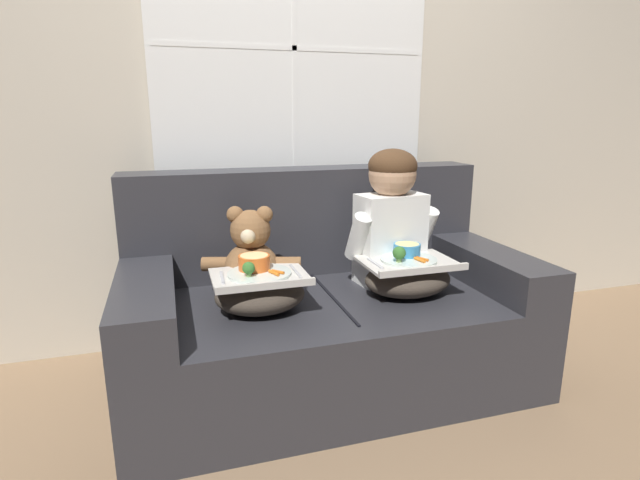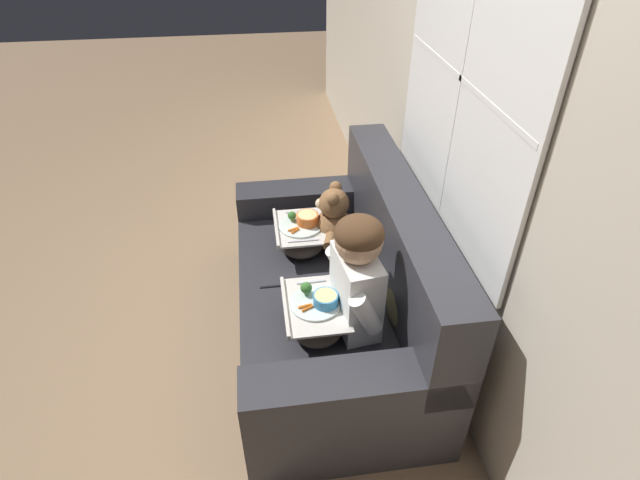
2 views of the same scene
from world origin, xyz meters
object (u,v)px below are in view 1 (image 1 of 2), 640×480
at_px(throw_pillow_behind_teddy, 244,249).
at_px(lap_tray_child, 408,276).
at_px(throw_pillow_behind_child, 371,239).
at_px(lap_tray_teddy, 260,290).
at_px(child_figure, 391,210).
at_px(couch, 323,307).
at_px(teddy_bear, 251,259).

relative_size(throw_pillow_behind_teddy, lap_tray_child, 0.75).
relative_size(throw_pillow_behind_child, throw_pillow_behind_teddy, 1.11).
bearing_deg(lap_tray_teddy, throw_pillow_behind_teddy, 89.86).
height_order(throw_pillow_behind_teddy, child_figure, child_figure).
distance_m(couch, teddy_bear, 0.42).
relative_size(couch, throw_pillow_behind_teddy, 5.78).
bearing_deg(throw_pillow_behind_teddy, throw_pillow_behind_child, 0.00).
relative_size(lap_tray_child, lap_tray_teddy, 1.07).
bearing_deg(throw_pillow_behind_teddy, lap_tray_child, -32.73).
bearing_deg(lap_tray_child, throw_pillow_behind_child, 89.99).
distance_m(couch, throw_pillow_behind_child, 0.46).
relative_size(throw_pillow_behind_teddy, teddy_bear, 0.71).
height_order(throw_pillow_behind_child, lap_tray_teddy, throw_pillow_behind_child).
relative_size(throw_pillow_behind_teddy, lap_tray_teddy, 0.80).
distance_m(throw_pillow_behind_teddy, teddy_bear, 0.23).
xyz_separation_m(couch, child_figure, (0.32, 0.00, 0.43)).
bearing_deg(teddy_bear, couch, 0.55).
bearing_deg(child_figure, throw_pillow_behind_teddy, 160.82).
relative_size(couch, lap_tray_child, 4.35).
distance_m(child_figure, lap_tray_child, 0.32).
xyz_separation_m(throw_pillow_behind_child, lap_tray_teddy, (-0.65, -0.42, -0.06)).
height_order(couch, teddy_bear, couch).
distance_m(lap_tray_child, lap_tray_teddy, 0.65).
relative_size(couch, lap_tray_teddy, 4.65).
height_order(throw_pillow_behind_child, teddy_bear, teddy_bear).
xyz_separation_m(teddy_bear, lap_tray_teddy, (0.00, -0.19, -0.08)).
xyz_separation_m(couch, teddy_bear, (-0.33, -0.00, 0.26)).
height_order(child_figure, lap_tray_child, child_figure).
bearing_deg(throw_pillow_behind_teddy, child_figure, -19.18).
bearing_deg(throw_pillow_behind_child, throw_pillow_behind_teddy, 180.00).
bearing_deg(couch, throw_pillow_behind_child, 34.95).
xyz_separation_m(teddy_bear, lap_tray_child, (0.65, -0.19, -0.08)).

